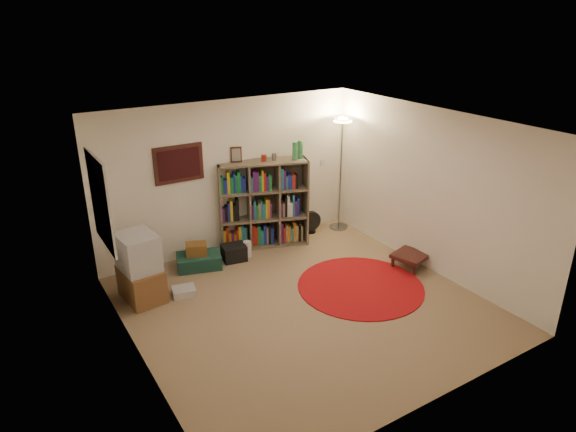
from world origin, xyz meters
The scene contains 12 objects.
room centered at (-0.05, 0.05, 1.26)m, with size 4.54×4.54×2.54m.
bookshelf centered at (0.48, 2.04, 0.72)m, with size 1.54×0.90×1.79m.
floor_lamp centered at (2.02, 1.91, 1.72)m, with size 0.42×0.42×2.07m.
floor_fan centered at (1.45, 2.00, 0.21)m, with size 0.37×0.22×0.41m.
tv_stand centered at (-1.83, 1.35, 0.47)m, with size 0.54×0.72×0.98m.
dvd_box centered at (-1.31, 1.15, 0.05)m, with size 0.37×0.33×0.11m.
suitcase centered at (-0.80, 1.81, 0.11)m, with size 0.77×0.61×0.22m.
wicker_basket centered at (-0.82, 1.84, 0.31)m, with size 0.39×0.33×0.19m.
duffel_bag centered at (-0.21, 1.75, 0.13)m, with size 0.42×0.37×0.26m.
paper_towel centered at (0.03, 1.75, 0.13)m, with size 0.13×0.13×0.27m.
red_rug centered at (0.98, -0.01, 0.01)m, with size 1.85×1.85×0.02m.
side_table centered at (2.04, 0.08, 0.19)m, with size 0.60×0.60×0.22m.
Camera 1 is at (-3.40, -5.05, 3.80)m, focal length 32.00 mm.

